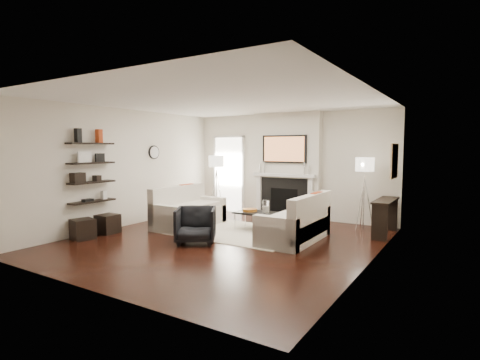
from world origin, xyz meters
The scene contains 71 objects.
room_envelope centered at (0.00, 0.00, 1.35)m, with size 6.00×6.00×6.00m.
chimney_breast centered at (0.00, 2.88, 1.35)m, with size 1.80×0.25×2.70m, color silver.
fireplace_surround centered at (0.00, 2.74, 0.52)m, with size 1.30×0.02×1.04m, color black.
firebox centered at (0.00, 2.73, 0.45)m, with size 0.75×0.02×0.65m, color black.
mantel_pilaster_l centered at (-0.72, 2.71, 0.55)m, with size 0.12×0.08×1.10m, color white.
mantel_pilaster_r centered at (0.72, 2.71, 0.55)m, with size 0.12×0.08×1.10m, color white.
mantel_shelf centered at (0.00, 2.69, 1.12)m, with size 1.70×0.18×0.07m, color white.
tv_body centered at (0.00, 2.71, 1.78)m, with size 1.20×0.06×0.70m, color black.
tv_screen centered at (0.00, 2.68, 1.78)m, with size 1.10×0.01×0.62m, color #BF723F.
candlestick_l_tall centered at (-0.55, 2.70, 1.30)m, with size 0.04×0.04×0.30m, color silver.
candlestick_l_short centered at (-0.68, 2.70, 1.27)m, with size 0.04×0.04×0.24m, color silver.
candlestick_r_tall centered at (0.55, 2.70, 1.30)m, with size 0.04×0.04×0.30m, color silver.
candlestick_r_short centered at (0.68, 2.70, 1.27)m, with size 0.04×0.04×0.24m, color silver.
hallway_panel centered at (-1.85, 2.98, 1.05)m, with size 0.90×0.02×2.10m, color white.
door_trim_l centered at (-2.33, 2.96, 1.05)m, with size 0.06×0.06×2.16m, color white.
door_trim_r centered at (-1.37, 2.96, 1.05)m, with size 0.06×0.06×2.16m, color white.
door_trim_top centered at (-1.85, 2.96, 2.13)m, with size 1.02×0.06×0.06m, color white.
rug centered at (-0.12, 0.79, 0.01)m, with size 2.60×2.00×0.01m, color beige.
loveseat_left_base centered at (-1.45, 0.71, 0.21)m, with size 0.85×1.80×0.42m, color beige.
loveseat_left_back centered at (-1.78, 0.71, 0.53)m, with size 0.18×1.80×0.80m, color beige.
loveseat_left_arm_n centered at (-1.45, -0.10, 0.30)m, with size 0.85×0.18×0.60m, color beige.
loveseat_left_arm_s centered at (-1.45, 1.52, 0.30)m, with size 0.85×0.18×0.60m, color beige.
loveseat_left_cushion centered at (-1.40, 0.71, 0.47)m, with size 0.63×1.44×0.10m, color beige.
pillow_left_orange centered at (-1.78, 1.01, 0.73)m, with size 0.10×0.42×0.42m, color #B03A15.
pillow_left_charcoal centered at (-1.78, 0.41, 0.72)m, with size 0.10×0.40×0.40m, color black.
loveseat_right_base centered at (1.15, 0.76, 0.21)m, with size 0.85×1.80×0.42m, color beige.
loveseat_right_back centered at (1.49, 0.76, 0.53)m, with size 0.18×1.80×0.80m, color beige.
loveseat_right_arm_n centered at (1.15, -0.05, 0.30)m, with size 0.85×0.18×0.60m, color beige.
loveseat_right_arm_s centered at (1.15, 1.57, 0.30)m, with size 0.85×0.18×0.60m, color beige.
loveseat_right_cushion centered at (1.10, 0.76, 0.47)m, with size 0.63×1.44×0.10m, color beige.
pillow_right_orange centered at (1.49, 1.06, 0.73)m, with size 0.10×0.42×0.42m, color #B03A15.
pillow_right_charcoal centered at (1.49, 0.46, 0.72)m, with size 0.10×0.40×0.40m, color black.
coffee_table centered at (0.19, 1.11, 0.40)m, with size 1.10×0.55×0.04m, color black.
coffee_leg_nw centered at (-0.31, 0.89, 0.19)m, with size 0.02×0.02×0.38m, color silver.
coffee_leg_ne centered at (0.69, 0.89, 0.19)m, with size 0.02×0.02×0.38m, color silver.
coffee_leg_sw centered at (-0.31, 1.33, 0.19)m, with size 0.02×0.02×0.38m, color silver.
coffee_leg_se centered at (0.69, 1.33, 0.19)m, with size 0.02×0.02×0.38m, color silver.
hurricane_glass centered at (0.34, 1.11, 0.56)m, with size 0.15×0.15×0.26m, color white.
hurricane_candle centered at (0.34, 1.11, 0.50)m, with size 0.10×0.10×0.15m, color white.
copper_bowl centered at (-0.06, 1.11, 0.45)m, with size 0.32×0.32×0.05m, color orange.
armchair centered at (-0.38, -0.39, 0.38)m, with size 0.73×0.68×0.75m, color black.
lamp_left_post centered at (-1.85, 2.36, 0.60)m, with size 0.02×0.02×1.20m, color silver.
lamp_left_shade centered at (-1.85, 2.36, 1.45)m, with size 0.40×0.40×0.30m, color white.
lamp_left_leg_a centered at (-1.74, 2.36, 0.60)m, with size 0.02×0.02×1.25m, color silver.
lamp_left_leg_b centered at (-1.91, 2.45, 0.60)m, with size 0.02×0.02×1.25m, color silver.
lamp_left_leg_c centered at (-1.91, 2.26, 0.60)m, with size 0.02×0.02×1.25m, color silver.
lamp_right_post centered at (2.05, 2.50, 0.60)m, with size 0.02×0.02×1.20m, color silver.
lamp_right_shade centered at (2.05, 2.50, 1.45)m, with size 0.40×0.40×0.30m, color white.
lamp_right_leg_a centered at (2.16, 2.50, 0.60)m, with size 0.02×0.02×1.25m, color silver.
lamp_right_leg_b centered at (2.00, 2.60, 0.60)m, with size 0.02×0.02×1.25m, color silver.
lamp_right_leg_c centered at (1.99, 2.41, 0.60)m, with size 0.02×0.02×1.25m, color silver.
console_top centered at (2.57, 2.17, 0.73)m, with size 0.35×1.20×0.04m, color black.
console_leg_n centered at (2.57, 1.62, 0.35)m, with size 0.30×0.04×0.71m, color black.
console_leg_s centered at (2.57, 2.72, 0.35)m, with size 0.30×0.04×0.71m, color black.
wall_art centered at (2.73, 2.05, 1.55)m, with size 0.03×0.70×0.70m, color tan.
shelf_bottom centered at (-2.62, -1.00, 0.70)m, with size 0.25×1.00×0.04m, color black.
shelf_lower centered at (-2.62, -1.00, 1.10)m, with size 0.25×1.00×0.04m, color black.
shelf_upper centered at (-2.62, -1.00, 1.50)m, with size 0.25×1.00×0.04m, color black.
shelf_top centered at (-2.62, -1.00, 1.90)m, with size 0.25×1.00×0.04m, color black.
decor_magfile_a centered at (-2.62, -1.28, 2.06)m, with size 0.12×0.10×0.28m, color black.
decor_magfile_b centered at (-2.62, -0.79, 2.06)m, with size 0.12×0.10×0.28m, color #B03A15.
decor_frame_a centered at (-2.62, -1.15, 1.63)m, with size 0.04×0.30×0.22m, color white.
decor_frame_b centered at (-2.62, -0.79, 1.61)m, with size 0.04×0.22×0.18m, color black.
decor_wine_rack centered at (-2.62, -1.32, 1.22)m, with size 0.18×0.25×0.20m, color black.
decor_box_small centered at (-2.62, -0.88, 1.18)m, with size 0.15×0.12×0.12m, color black.
decor_books centered at (-2.62, -1.12, 0.74)m, with size 0.14×0.20×0.05m, color black.
decor_box_tall centered at (-2.62, -0.72, 0.81)m, with size 0.10×0.10×0.18m, color white.
clock_rim centered at (-2.73, 0.90, 1.70)m, with size 0.34×0.34×0.04m, color black.
clock_face centered at (-2.71, 0.90, 1.70)m, with size 0.29×0.29×0.01m, color white.
ottoman_near centered at (-2.47, -0.76, 0.20)m, with size 0.40×0.40×0.40m, color black.
ottoman_far centered at (-2.47, -1.36, 0.20)m, with size 0.40×0.40×0.40m, color black.
Camera 1 is at (4.06, -5.92, 1.81)m, focal length 28.00 mm.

